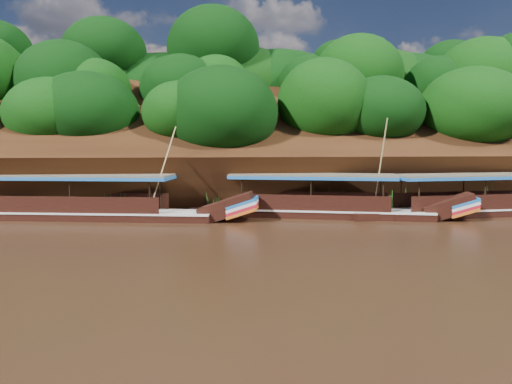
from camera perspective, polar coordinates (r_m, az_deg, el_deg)
The scene contains 6 objects.
ground at distance 24.65m, azimuth 11.59°, elevation -5.25°, with size 160.00×160.00×0.00m, color black.
riverbank at distance 46.35m, azimuth 2.25°, elevation 2.19°, with size 120.00×30.06×19.40m.
boat_0 at distance 35.70m, azimuth 25.80°, elevation -1.41°, with size 16.48×3.64×7.39m.
boat_1 at distance 31.52m, azimuth 9.33°, elevation -1.76°, with size 15.45×6.71×6.56m.
boat_2 at distance 31.49m, azimuth -16.62°, elevation -1.91°, with size 17.37×5.87×6.11m.
reeds at distance 32.62m, azimuth 0.25°, elevation -0.95°, with size 47.57×2.00×2.19m.
Camera 1 is at (-8.13, -22.83, 4.54)m, focal length 35.00 mm.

